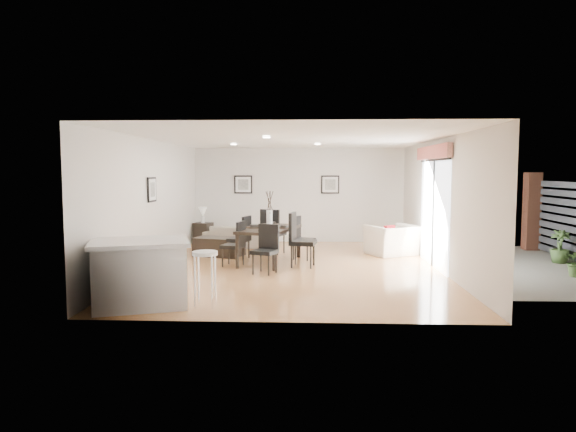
{
  "coord_description": "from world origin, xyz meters",
  "views": [
    {
      "loc": [
        0.33,
        -10.75,
        2.03
      ],
      "look_at": [
        -0.15,
        0.4,
        1.06
      ],
      "focal_mm": 32.0,
      "sensor_mm": 36.0,
      "label": 1
    }
  ],
  "objects_px": {
    "dining_chair_efar": "(300,235)",
    "bar_stool": "(205,259)",
    "dining_chair_wnear": "(236,241)",
    "sofa": "(240,236)",
    "side_table": "(203,233)",
    "dining_chair_head": "(266,246)",
    "kitchen_island": "(140,273)",
    "armchair": "(393,240)",
    "dining_chair_wfar": "(242,235)",
    "dining_chair_enear": "(298,236)",
    "coffee_table": "(219,247)",
    "dining_chair_foot": "(272,229)",
    "dining_table": "(270,231)"
  },
  "relations": [
    {
      "from": "side_table",
      "to": "dining_chair_wfar",
      "type": "bearing_deg",
      "value": -59.89
    },
    {
      "from": "sofa",
      "to": "dining_chair_head",
      "type": "distance_m",
      "value": 3.74
    },
    {
      "from": "armchair",
      "to": "dining_chair_wnear",
      "type": "relative_size",
      "value": 1.16
    },
    {
      "from": "dining_chair_foot",
      "to": "dining_chair_wnear",
      "type": "bearing_deg",
      "value": 89.8
    },
    {
      "from": "armchair",
      "to": "dining_chair_wfar",
      "type": "relative_size",
      "value": 1.12
    },
    {
      "from": "dining_chair_efar",
      "to": "dining_chair_foot",
      "type": "height_order",
      "value": "dining_chair_foot"
    },
    {
      "from": "sofa",
      "to": "bar_stool",
      "type": "height_order",
      "value": "bar_stool"
    },
    {
      "from": "kitchen_island",
      "to": "bar_stool",
      "type": "relative_size",
      "value": 2.03
    },
    {
      "from": "dining_chair_foot",
      "to": "side_table",
      "type": "bearing_deg",
      "value": -19.66
    },
    {
      "from": "dining_chair_foot",
      "to": "bar_stool",
      "type": "xyz_separation_m",
      "value": [
        -0.64,
        -4.91,
        0.1
      ]
    },
    {
      "from": "dining_chair_wfar",
      "to": "dining_chair_foot",
      "type": "bearing_deg",
      "value": 153.54
    },
    {
      "from": "armchair",
      "to": "dining_chair_wnear",
      "type": "distance_m",
      "value": 3.95
    },
    {
      "from": "dining_chair_wnear",
      "to": "dining_chair_wfar",
      "type": "height_order",
      "value": "dining_chair_wfar"
    },
    {
      "from": "sofa",
      "to": "side_table",
      "type": "relative_size",
      "value": 3.26
    },
    {
      "from": "armchair",
      "to": "kitchen_island",
      "type": "relative_size",
      "value": 0.66
    },
    {
      "from": "dining_chair_head",
      "to": "sofa",
      "type": "bearing_deg",
      "value": 127.24
    },
    {
      "from": "armchair",
      "to": "dining_table",
      "type": "distance_m",
      "value": 3.15
    },
    {
      "from": "armchair",
      "to": "kitchen_island",
      "type": "bearing_deg",
      "value": 19.92
    },
    {
      "from": "coffee_table",
      "to": "dining_chair_enear",
      "type": "bearing_deg",
      "value": -18.81
    },
    {
      "from": "dining_table",
      "to": "dining_chair_head",
      "type": "distance_m",
      "value": 1.18
    },
    {
      "from": "sofa",
      "to": "kitchen_island",
      "type": "relative_size",
      "value": 1.13
    },
    {
      "from": "dining_chair_wnear",
      "to": "dining_chair_head",
      "type": "bearing_deg",
      "value": 59.59
    },
    {
      "from": "dining_chair_efar",
      "to": "dining_table",
      "type": "bearing_deg",
      "value": 150.46
    },
    {
      "from": "dining_chair_efar",
      "to": "bar_stool",
      "type": "xyz_separation_m",
      "value": [
        -1.34,
        -4.26,
        0.17
      ]
    },
    {
      "from": "dining_chair_wnear",
      "to": "dining_chair_head",
      "type": "height_order",
      "value": "dining_chair_head"
    },
    {
      "from": "armchair",
      "to": "dining_chair_head",
      "type": "height_order",
      "value": "dining_chair_head"
    },
    {
      "from": "dining_chair_head",
      "to": "side_table",
      "type": "height_order",
      "value": "dining_chair_head"
    },
    {
      "from": "dining_chair_wnear",
      "to": "dining_chair_efar",
      "type": "xyz_separation_m",
      "value": [
        1.34,
        0.99,
        0.01
      ]
    },
    {
      "from": "dining_chair_wnear",
      "to": "dining_chair_efar",
      "type": "bearing_deg",
      "value": 140.39
    },
    {
      "from": "dining_chair_wfar",
      "to": "side_table",
      "type": "xyz_separation_m",
      "value": [
        -1.44,
        2.49,
        -0.26
      ]
    },
    {
      "from": "dining_chair_foot",
      "to": "coffee_table",
      "type": "bearing_deg",
      "value": 34.07
    },
    {
      "from": "dining_chair_head",
      "to": "kitchen_island",
      "type": "bearing_deg",
      "value": -101.75
    },
    {
      "from": "dining_chair_efar",
      "to": "bar_stool",
      "type": "bearing_deg",
      "value": -173.89
    },
    {
      "from": "dining_table",
      "to": "dining_chair_wnear",
      "type": "height_order",
      "value": "dining_chair_wnear"
    },
    {
      "from": "dining_chair_enear",
      "to": "dining_chair_efar",
      "type": "bearing_deg",
      "value": 8.57
    },
    {
      "from": "dining_chair_enear",
      "to": "dining_table",
      "type": "bearing_deg",
      "value": 65.05
    },
    {
      "from": "coffee_table",
      "to": "kitchen_island",
      "type": "relative_size",
      "value": 0.66
    },
    {
      "from": "dining_table",
      "to": "dining_chair_wnear",
      "type": "bearing_deg",
      "value": -128.68
    },
    {
      "from": "sofa",
      "to": "side_table",
      "type": "xyz_separation_m",
      "value": [
        -1.13,
        0.52,
        0.01
      ]
    },
    {
      "from": "dining_chair_efar",
      "to": "dining_chair_foot",
      "type": "distance_m",
      "value": 0.97
    },
    {
      "from": "dining_chair_wfar",
      "to": "dining_chair_enear",
      "type": "xyz_separation_m",
      "value": [
        1.32,
        -0.9,
        0.09
      ]
    },
    {
      "from": "dining_chair_wfar",
      "to": "side_table",
      "type": "height_order",
      "value": "dining_chair_wfar"
    },
    {
      "from": "armchair",
      "to": "bar_stool",
      "type": "bearing_deg",
      "value": 26.76
    },
    {
      "from": "armchair",
      "to": "dining_chair_wnear",
      "type": "bearing_deg",
      "value": -2.4
    },
    {
      "from": "kitchen_island",
      "to": "bar_stool",
      "type": "bearing_deg",
      "value": -18.06
    },
    {
      "from": "dining_chair_head",
      "to": "kitchen_island",
      "type": "distance_m",
      "value": 3.09
    },
    {
      "from": "dining_chair_wnear",
      "to": "coffee_table",
      "type": "height_order",
      "value": "dining_chair_wnear"
    },
    {
      "from": "dining_chair_enear",
      "to": "dining_chair_wnear",
      "type": "bearing_deg",
      "value": 101.39
    },
    {
      "from": "dining_chair_enear",
      "to": "dining_chair_head",
      "type": "xyz_separation_m",
      "value": [
        -0.62,
        -0.72,
        -0.1
      ]
    },
    {
      "from": "coffee_table",
      "to": "kitchen_island",
      "type": "bearing_deg",
      "value": -79.21
    }
  ]
}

